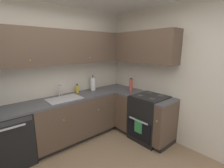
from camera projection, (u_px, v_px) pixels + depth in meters
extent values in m
cube|color=beige|center=(44.00, 76.00, 3.03)|extent=(3.78, 0.05, 2.60)
cube|color=beige|center=(176.00, 76.00, 3.00)|extent=(0.05, 3.32, 2.60)
cube|color=black|center=(10.00, 139.00, 2.53)|extent=(0.60, 0.60, 0.86)
cube|color=#333333|center=(10.00, 123.00, 2.22)|extent=(0.55, 0.01, 0.07)
cube|color=silver|center=(11.00, 128.00, 2.23)|extent=(0.36, 0.02, 0.02)
cube|color=brown|center=(75.00, 116.00, 3.24)|extent=(1.64, 0.60, 0.77)
cube|color=black|center=(75.00, 135.00, 3.35)|extent=(1.64, 0.54, 0.09)
sphere|color=tan|center=(64.00, 120.00, 2.74)|extent=(0.02, 0.02, 0.02)
sphere|color=tan|center=(98.00, 110.00, 3.20)|extent=(0.02, 0.02, 0.02)
cube|color=#4C4C51|center=(73.00, 97.00, 3.15)|extent=(2.84, 0.60, 0.03)
cube|color=brown|center=(130.00, 110.00, 3.59)|extent=(0.60, 0.36, 0.77)
cube|color=black|center=(131.00, 127.00, 3.71)|extent=(0.54, 0.36, 0.09)
cube|color=brown|center=(166.00, 123.00, 2.94)|extent=(0.60, 0.15, 0.77)
cube|color=black|center=(165.00, 144.00, 3.05)|extent=(0.54, 0.15, 0.09)
sphere|color=tan|center=(157.00, 121.00, 2.71)|extent=(0.02, 0.02, 0.02)
cube|color=#4C4C51|center=(131.00, 92.00, 3.50)|extent=(0.60, 0.36, 0.03)
cube|color=#4C4C51|center=(168.00, 103.00, 2.85)|extent=(0.60, 0.15, 0.03)
cube|color=black|center=(149.00, 118.00, 3.24)|extent=(0.64, 0.62, 0.89)
cube|color=black|center=(138.00, 130.00, 3.07)|extent=(0.02, 0.55, 0.38)
cube|color=silver|center=(138.00, 121.00, 3.01)|extent=(0.02, 0.43, 0.02)
cube|color=black|center=(151.00, 96.00, 3.14)|extent=(0.59, 0.60, 0.01)
cube|color=black|center=(160.00, 90.00, 3.32)|extent=(0.03, 0.60, 0.15)
cylinder|color=#4C4C4C|center=(152.00, 99.00, 2.95)|extent=(0.11, 0.11, 0.01)
cylinder|color=#4C4C4C|center=(140.00, 96.00, 3.15)|extent=(0.11, 0.11, 0.01)
cylinder|color=#4C4C4C|center=(161.00, 96.00, 3.13)|extent=(0.11, 0.11, 0.01)
cylinder|color=#4C4C4C|center=(149.00, 93.00, 3.33)|extent=(0.11, 0.11, 0.01)
cube|color=#338C4C|center=(138.00, 126.00, 3.03)|extent=(0.02, 0.17, 0.26)
cube|color=brown|center=(59.00, 47.00, 2.94)|extent=(2.52, 0.32, 0.62)
sphere|color=tan|center=(30.00, 60.00, 2.50)|extent=(0.02, 0.02, 0.02)
sphere|color=tan|center=(90.00, 58.00, 3.21)|extent=(0.02, 0.02, 0.02)
cube|color=brown|center=(139.00, 47.00, 3.34)|extent=(0.32, 1.68, 0.62)
cube|color=#B7B7BC|center=(64.00, 99.00, 2.99)|extent=(0.61, 0.40, 0.01)
cube|color=gray|center=(65.00, 101.00, 3.00)|extent=(0.56, 0.36, 0.09)
cube|color=#99999E|center=(65.00, 101.00, 3.00)|extent=(0.02, 0.35, 0.06)
cylinder|color=silver|center=(59.00, 90.00, 3.14)|extent=(0.02, 0.02, 0.24)
cylinder|color=silver|center=(60.00, 85.00, 3.06)|extent=(0.02, 0.15, 0.02)
cylinder|color=silver|center=(62.00, 94.00, 3.19)|extent=(0.02, 0.02, 0.06)
cylinder|color=gold|center=(77.00, 89.00, 3.38)|extent=(0.07, 0.07, 0.16)
cylinder|color=#262626|center=(77.00, 85.00, 3.36)|extent=(0.03, 0.03, 0.03)
cylinder|color=white|center=(93.00, 84.00, 3.59)|extent=(0.11, 0.11, 0.29)
cylinder|color=#3F3F3F|center=(93.00, 83.00, 3.59)|extent=(0.02, 0.02, 0.35)
cylinder|color=#BF4C3F|center=(131.00, 85.00, 3.47)|extent=(0.08, 0.08, 0.27)
cylinder|color=black|center=(131.00, 79.00, 3.44)|extent=(0.04, 0.04, 0.02)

